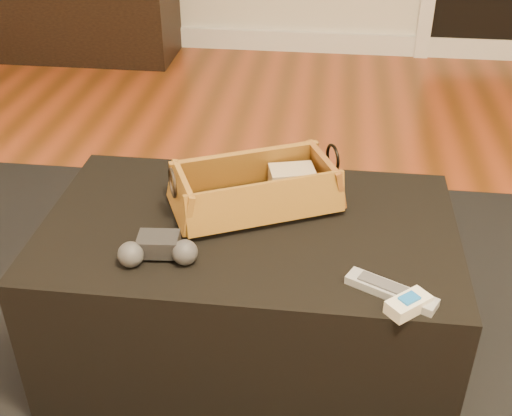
# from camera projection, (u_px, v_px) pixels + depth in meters

# --- Properties ---
(floor) EXTENTS (5.00, 5.50, 0.01)m
(floor) POSITION_uv_depth(u_px,v_px,m) (181.00, 399.00, 1.65)
(floor) COLOR brown
(floor) RESTS_ON ground
(baseboard) EXTENTS (5.00, 0.04, 0.12)m
(baseboard) POSITION_uv_depth(u_px,v_px,m) (279.00, 41.00, 3.90)
(baseboard) COLOR white
(baseboard) RESTS_ON floor
(media_cabinet) EXTENTS (1.49, 0.45, 0.59)m
(media_cabinet) POSITION_uv_depth(u_px,v_px,m) (46.00, 4.00, 3.73)
(media_cabinet) COLOR black
(media_cabinet) RESTS_ON floor
(area_rug) EXTENTS (2.60, 2.00, 0.01)m
(area_rug) POSITION_uv_depth(u_px,v_px,m) (247.00, 364.00, 1.74)
(area_rug) COLOR black
(area_rug) RESTS_ON floor
(ottoman) EXTENTS (1.00, 0.60, 0.42)m
(ottoman) POSITION_uv_depth(u_px,v_px,m) (249.00, 291.00, 1.66)
(ottoman) COLOR black
(ottoman) RESTS_ON area_rug
(tv_remote) EXTENTS (0.21, 0.15, 0.02)m
(tv_remote) POSITION_uv_depth(u_px,v_px,m) (249.00, 203.00, 1.58)
(tv_remote) COLOR black
(tv_remote) RESTS_ON wicker_basket
(cloth_bundle) EXTENTS (0.13, 0.10, 0.06)m
(cloth_bundle) POSITION_uv_depth(u_px,v_px,m) (292.00, 179.00, 1.64)
(cloth_bundle) COLOR tan
(cloth_bundle) RESTS_ON wicker_basket
(wicker_basket) EXTENTS (0.46, 0.36, 0.14)m
(wicker_basket) POSITION_uv_depth(u_px,v_px,m) (255.00, 191.00, 1.59)
(wicker_basket) COLOR #9F6C23
(wicker_basket) RESTS_ON ottoman
(game_controller) EXTENTS (0.18, 0.11, 0.06)m
(game_controller) POSITION_uv_depth(u_px,v_px,m) (158.00, 250.00, 1.41)
(game_controller) COLOR black
(game_controller) RESTS_ON ottoman
(silver_remote) EXTENTS (0.19, 0.13, 0.02)m
(silver_remote) POSITION_uv_depth(u_px,v_px,m) (391.00, 291.00, 1.32)
(silver_remote) COLOR #A4A8AC
(silver_remote) RESTS_ON ottoman
(cream_gadget) EXTENTS (0.10, 0.10, 0.03)m
(cream_gadget) POSITION_uv_depth(u_px,v_px,m) (408.00, 304.00, 1.28)
(cream_gadget) COLOR beige
(cream_gadget) RESTS_ON ottoman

